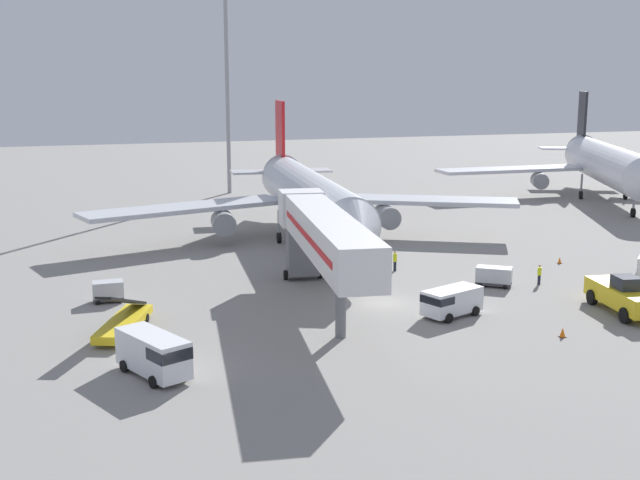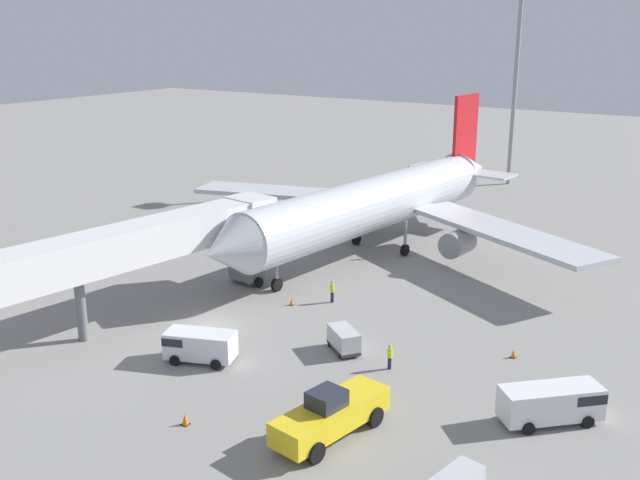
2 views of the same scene
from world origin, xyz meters
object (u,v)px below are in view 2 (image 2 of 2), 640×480
object	(u,v)px
jet_bridge	(159,242)
ground_crew_worker_midground	(332,291)
pushback_tug	(331,415)
baggage_cart_mid_left	(344,339)
safety_cone_alpha	(185,419)
service_van_rear_left	(198,344)
baggage_cart_outer_left	(99,249)
service_van_rear_right	(554,402)
apron_light_mast	(520,25)
airplane_at_gate	(378,203)
safety_cone_bravo	(292,302)
safety_cone_charlie	(513,353)
belt_loader_truck	(31,274)
ground_crew_worker_foreground	(390,356)

from	to	relation	value
jet_bridge	ground_crew_worker_midground	xyz separation A→B (m)	(9.49, 8.76, -4.60)
jet_bridge	pushback_tug	bearing A→B (deg)	-21.18
baggage_cart_mid_left	safety_cone_alpha	distance (m)	12.85
service_van_rear_left	baggage_cart_mid_left	xyz separation A→B (m)	(7.04, 6.31, -0.27)
baggage_cart_outer_left	service_van_rear_right	bearing A→B (deg)	-8.14
baggage_cart_mid_left	apron_light_mast	distance (m)	61.94
airplane_at_gate	ground_crew_worker_midground	world-z (taller)	airplane_at_gate
ground_crew_worker_midground	apron_light_mast	world-z (taller)	apron_light_mast
service_van_rear_left	baggage_cart_mid_left	world-z (taller)	service_van_rear_left
jet_bridge	service_van_rear_left	distance (m)	10.21
baggage_cart_outer_left	ground_crew_worker_midground	bearing A→B (deg)	5.45
baggage_cart_outer_left	safety_cone_bravo	distance (m)	21.78
ground_crew_worker_midground	safety_cone_bravo	bearing A→B (deg)	-135.47
safety_cone_bravo	safety_cone_charlie	xyz separation A→B (m)	(17.44, 0.32, 0.02)
pushback_tug	safety_cone_charlie	bearing A→B (deg)	71.78
belt_loader_truck	airplane_at_gate	bearing A→B (deg)	49.95
jet_bridge	service_van_rear_left	world-z (taller)	jet_bridge
pushback_tug	safety_cone_charlie	xyz separation A→B (m)	(4.79, 14.54, -0.98)
service_van_rear_right	baggage_cart_mid_left	bearing A→B (deg)	174.47
ground_crew_worker_midground	apron_light_mast	distance (m)	54.60
apron_light_mast	ground_crew_worker_foreground	bearing A→B (deg)	-77.35
pushback_tug	service_van_rear_right	size ratio (longest dim) A/B	1.41
service_van_rear_right	ground_crew_worker_midground	distance (m)	21.42
pushback_tug	apron_light_mast	bearing A→B (deg)	102.01
apron_light_mast	jet_bridge	bearing A→B (deg)	-95.36
airplane_at_gate	pushback_tug	world-z (taller)	airplane_at_gate
airplane_at_gate	ground_crew_worker_foreground	bearing A→B (deg)	-59.03
airplane_at_gate	service_van_rear_right	xyz separation A→B (m)	(23.29, -22.21, -3.58)
service_van_rear_left	baggage_cart_mid_left	bearing A→B (deg)	41.84
airplane_at_gate	pushback_tug	size ratio (longest dim) A/B	5.98
safety_cone_alpha	baggage_cart_outer_left	bearing A→B (deg)	147.27
baggage_cart_mid_left	ground_crew_worker_midground	xyz separation A→B (m)	(-5.46, 7.17, 0.07)
baggage_cart_outer_left	ground_crew_worker_foreground	bearing A→B (deg)	-9.38
service_van_rear_left	baggage_cart_mid_left	size ratio (longest dim) A/B	1.59
service_van_rear_left	apron_light_mast	bearing A→B (deg)	92.08
airplane_at_gate	belt_loader_truck	bearing A→B (deg)	-130.05
baggage_cart_outer_left	baggage_cart_mid_left	xyz separation A→B (m)	(29.51, -4.88, 0.00)
service_van_rear_right	airplane_at_gate	bearing A→B (deg)	136.36
safety_cone_alpha	jet_bridge	bearing A→B (deg)	138.93
airplane_at_gate	jet_bridge	size ratio (longest dim) A/B	1.85
baggage_cart_outer_left	baggage_cart_mid_left	distance (m)	29.91
service_van_rear_left	baggage_cart_outer_left	distance (m)	25.10
pushback_tug	baggage_cart_outer_left	xyz separation A→B (m)	(-34.43, 14.16, -0.40)
ground_crew_worker_midground	baggage_cart_mid_left	bearing A→B (deg)	-52.74
belt_loader_truck	ground_crew_worker_foreground	xyz separation A→B (m)	(32.77, 2.22, 0.09)
airplane_at_gate	service_van_rear_left	distance (m)	27.46
airplane_at_gate	apron_light_mast	distance (m)	40.37
baggage_cart_mid_left	ground_crew_worker_foreground	distance (m)	3.82
baggage_cart_outer_left	safety_cone_alpha	distance (m)	32.39
belt_loader_truck	baggage_cart_mid_left	distance (m)	29.15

